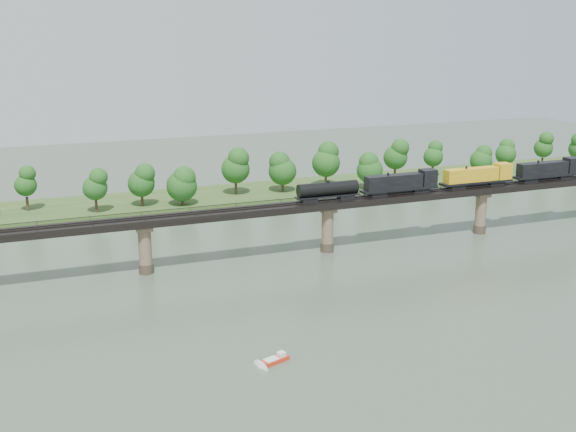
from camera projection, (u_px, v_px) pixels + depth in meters
name	position (u px, v px, depth m)	size (l,w,h in m)	color
ground	(393.00, 298.00, 132.66)	(400.00, 400.00, 0.00)	#3A4939
far_bank	(250.00, 194.00, 209.09)	(300.00, 24.00, 1.60)	#2F4C1E
bridge	(327.00, 228.00, 158.28)	(236.00, 30.00, 11.50)	#473A2D
bridge_superstructure	(328.00, 200.00, 156.61)	(220.00, 4.90, 0.75)	black
far_treeline	(227.00, 172.00, 200.12)	(289.06, 17.54, 13.60)	#382619
freight_train	(452.00, 179.00, 166.83)	(75.31, 2.93, 5.18)	black
motorboat	(275.00, 359.00, 107.88)	(4.76, 3.02, 1.25)	red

